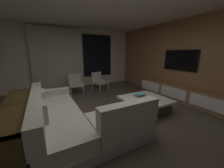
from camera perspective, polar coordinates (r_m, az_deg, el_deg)
floor at (r=3.24m, az=-2.40°, el=-15.81°), size 9.20×9.20×0.00m
back_wall_with_window at (r=6.26m, az=-18.33°, el=10.69°), size 6.60×0.30×2.70m
media_wall at (r=5.00m, az=31.02°, el=8.96°), size 0.12×7.80×2.70m
sectional_couch at (r=2.81m, az=-17.19°, el=-14.54°), size 1.98×2.50×0.82m
coffee_table at (r=3.77m, az=14.36°, el=-8.67°), size 1.16×1.16×0.36m
book_stack_on_coffee_table at (r=3.77m, az=12.26°, el=-4.91°), size 0.29×0.22×0.10m
accent_chair_near_window at (r=5.59m, az=-5.83°, el=1.63°), size 0.69×0.70×0.78m
accent_chair_by_curtain at (r=5.37m, az=-15.92°, el=0.67°), size 0.58×0.60×0.78m
media_console at (r=4.96m, az=27.27°, el=-3.58°), size 0.46×3.10×0.52m
mounted_tv at (r=5.04m, az=27.93°, el=9.34°), size 0.05×1.20×0.69m
console_table_behind_couch at (r=2.88m, az=-36.46°, el=-13.36°), size 0.40×2.10×0.74m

